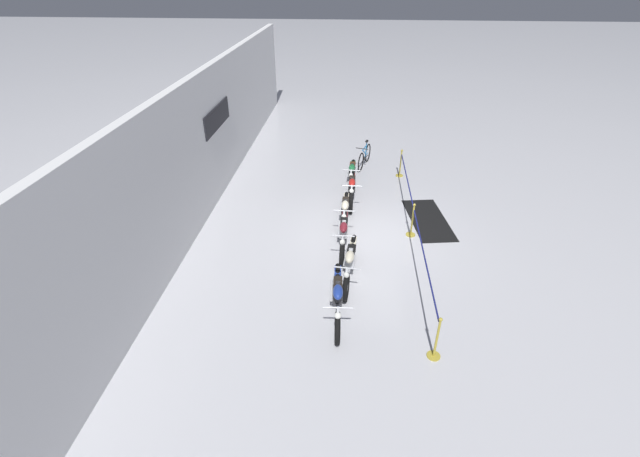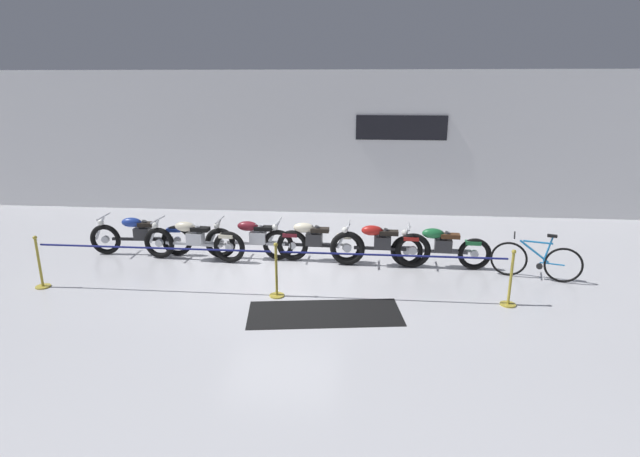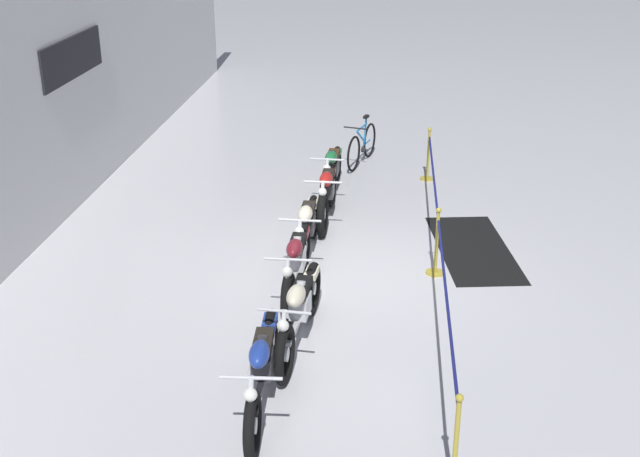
# 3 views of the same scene
# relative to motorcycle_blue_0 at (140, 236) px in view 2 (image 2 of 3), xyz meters

# --- Properties ---
(ground_plane) EXTENTS (120.00, 120.00, 0.00)m
(ground_plane) POSITION_rel_motorcycle_blue_0_xyz_m (3.38, -0.73, -0.46)
(ground_plane) COLOR silver
(back_wall) EXTENTS (28.00, 0.29, 4.20)m
(back_wall) POSITION_rel_motorcycle_blue_0_xyz_m (3.39, 4.39, 1.64)
(back_wall) COLOR white
(back_wall) RESTS_ON ground
(motorcycle_blue_0) EXTENTS (2.40, 0.62, 0.94)m
(motorcycle_blue_0) POSITION_rel_motorcycle_blue_0_xyz_m (0.00, 0.00, 0.00)
(motorcycle_blue_0) COLOR black
(motorcycle_blue_0) RESTS_ON ground
(motorcycle_cream_1) EXTENTS (2.39, 0.62, 0.94)m
(motorcycle_cream_1) POSITION_rel_motorcycle_blue_0_xyz_m (1.34, -0.25, -0.00)
(motorcycle_cream_1) COLOR black
(motorcycle_cream_1) RESTS_ON ground
(motorcycle_maroon_2) EXTENTS (2.36, 0.62, 0.93)m
(motorcycle_maroon_2) POSITION_rel_motorcycle_blue_0_xyz_m (2.71, -0.04, -0.01)
(motorcycle_maroon_2) COLOR black
(motorcycle_maroon_2) RESTS_ON ground
(motorcycle_cream_3) EXTENTS (2.23, 0.62, 0.93)m
(motorcycle_cream_3) POSITION_rel_motorcycle_blue_0_xyz_m (3.97, -0.05, -0.00)
(motorcycle_cream_3) COLOR black
(motorcycle_cream_3) RESTS_ON ground
(motorcycle_red_4) EXTENTS (2.17, 0.62, 0.96)m
(motorcycle_red_4) POSITION_rel_motorcycle_blue_0_xyz_m (5.47, -0.23, 0.01)
(motorcycle_red_4) COLOR black
(motorcycle_red_4) RESTS_ON ground
(motorcycle_green_5) EXTENTS (2.12, 0.62, 0.93)m
(motorcycle_green_5) POSITION_rel_motorcycle_blue_0_xyz_m (6.76, -0.22, -0.00)
(motorcycle_green_5) COLOR black
(motorcycle_green_5) RESTS_ON ground
(bicycle) EXTENTS (1.69, 0.62, 0.97)m
(bicycle) POSITION_rel_motorcycle_blue_0_xyz_m (8.60, -0.69, -0.08)
(bicycle) COLOR black
(bicycle) RESTS_ON ground
(stanchion_far_left) EXTENTS (8.91, 0.28, 1.05)m
(stanchion_far_left) POSITION_rel_motorcycle_blue_0_xyz_m (1.97, -2.02, 0.26)
(stanchion_far_left) COLOR gold
(stanchion_far_left) RESTS_ON ground
(stanchion_mid_left) EXTENTS (0.28, 0.28, 1.05)m
(stanchion_mid_left) POSITION_rel_motorcycle_blue_0_xyz_m (3.53, -2.02, -0.11)
(stanchion_mid_left) COLOR gold
(stanchion_mid_left) RESTS_ON ground
(stanchion_mid_right) EXTENTS (0.28, 0.28, 1.05)m
(stanchion_mid_right) POSITION_rel_motorcycle_blue_0_xyz_m (7.74, -2.02, -0.11)
(stanchion_mid_right) COLOR gold
(stanchion_mid_right) RESTS_ON ground
(floor_banner) EXTENTS (2.78, 1.47, 0.01)m
(floor_banner) POSITION_rel_motorcycle_blue_0_xyz_m (4.48, -2.67, -0.46)
(floor_banner) COLOR black
(floor_banner) RESTS_ON ground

